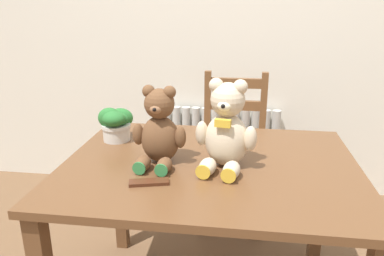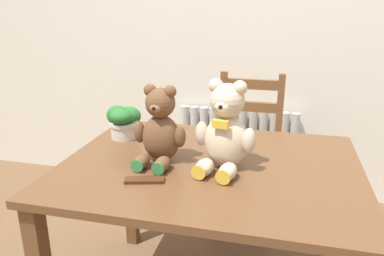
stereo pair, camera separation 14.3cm
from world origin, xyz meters
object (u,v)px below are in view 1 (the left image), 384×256
Objects in this scene: potted_plant at (116,123)px; chocolate_bar at (149,182)px; teddy_bear_right at (226,130)px; teddy_bear_left at (159,131)px; wooden_chair_behind at (233,151)px.

chocolate_bar is at bearing -58.16° from potted_plant.
teddy_bear_right reaches higher than potted_plant.
teddy_bear_left is at bearing -41.28° from potted_plant.
wooden_chair_behind is at bearing -104.25° from teddy_bear_left.
wooden_chair_behind reaches higher than potted_plant.
potted_plant is (-0.25, 0.22, -0.05)m from teddy_bear_left.
teddy_bear_right is 0.56m from potted_plant.
teddy_bear_left is at bearing 90.66° from chocolate_bar.
teddy_bear_right reaches higher than chocolate_bar.
teddy_bear_right is at bearing 89.07° from wooden_chair_behind.
chocolate_bar is at bearing 47.15° from teddy_bear_right.
chocolate_bar is at bearing 75.28° from wooden_chair_behind.
wooden_chair_behind is 0.93m from teddy_bear_right.
wooden_chair_behind is 0.88m from potted_plant.
potted_plant is at bearing -37.52° from teddy_bear_left.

